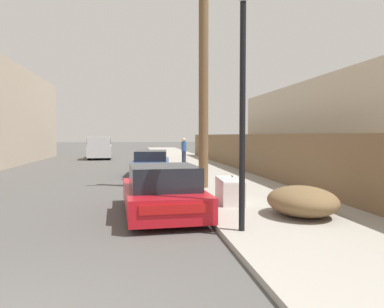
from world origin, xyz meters
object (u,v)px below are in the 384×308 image
Objects in this scene: car_parked_mid at (151,163)px; pickup_truck at (100,148)px; discarded_fridge at (230,190)px; brush_pile at (302,201)px; street_lamp at (243,92)px; pedestrian at (184,150)px; utility_pole at (204,75)px; parked_sports_car_red at (162,192)px.

pickup_truck reaches higher than car_parked_mid.
discarded_fridge is 0.34× the size of car_parked_mid.
car_parked_mid is 11.29m from brush_pile.
pickup_truck is 26.25m from street_lamp.
pickup_truck reaches higher than brush_pile.
pedestrian is (6.27, -8.02, 0.07)m from pickup_truck.
brush_pile is (1.26, -2.00, 0.01)m from discarded_fridge.
car_parked_mid is at bearing 106.38° from utility_pole.
utility_pole is (5.56, -19.38, 3.28)m from pickup_truck.
utility_pole is 4.65× the size of pedestrian.
parked_sports_car_red is at bearing -113.97° from utility_pole.
street_lamp is (5.21, -25.66, 1.93)m from pickup_truck.
brush_pile reaches higher than discarded_fridge.
car_parked_mid is at bearing -112.82° from pedestrian.
discarded_fridge is 0.34× the size of street_lamp.
street_lamp is at bearing -93.15° from utility_pole.
pickup_truck is 20.43m from utility_pole.
utility_pole is 4.05× the size of brush_pile.
brush_pile is at bearing -22.62° from parked_sports_car_red.
pedestrian is at bearing 92.59° from brush_pile.
brush_pile is (3.24, -1.13, -0.11)m from parked_sports_car_red.
street_lamp reaches higher than pedestrian.
pickup_truck reaches higher than pedestrian.
street_lamp is at bearing -147.91° from brush_pile.
parked_sports_car_red is 0.89× the size of car_parked_mid.
utility_pole reaches higher than parked_sports_car_red.
pedestrian reaches higher than car_parked_mid.
pickup_truck reaches higher than parked_sports_car_red.
car_parked_mid is 0.84× the size of pickup_truck.
street_lamp is 3.21m from brush_pile.
street_lamp is 2.40× the size of brush_pile.
utility_pole is at bearing 102.28° from pickup_truck.
brush_pile is at bearing -74.19° from utility_pole.
pedestrian is at bearing 86.57° from street_lamp.
street_lamp is at bearing -78.67° from car_parked_mid.
pedestrian is (2.39, 5.67, 0.41)m from car_parked_mid.
car_parked_mid is (0.11, 9.71, 0.01)m from parked_sports_car_red.
car_parked_mid is (-1.87, 8.84, 0.14)m from discarded_fridge.
brush_pile is (7.01, -24.53, -0.47)m from pickup_truck.
parked_sports_car_red is 3.43m from brush_pile.
utility_pole reaches higher than pedestrian.
parked_sports_car_red is (-1.98, -0.87, 0.13)m from discarded_fridge.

